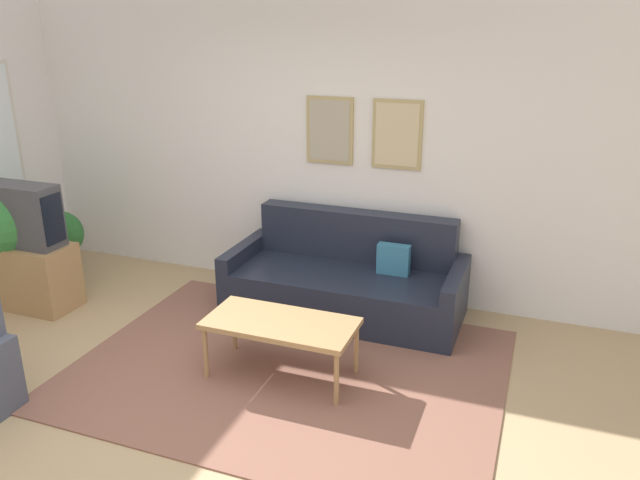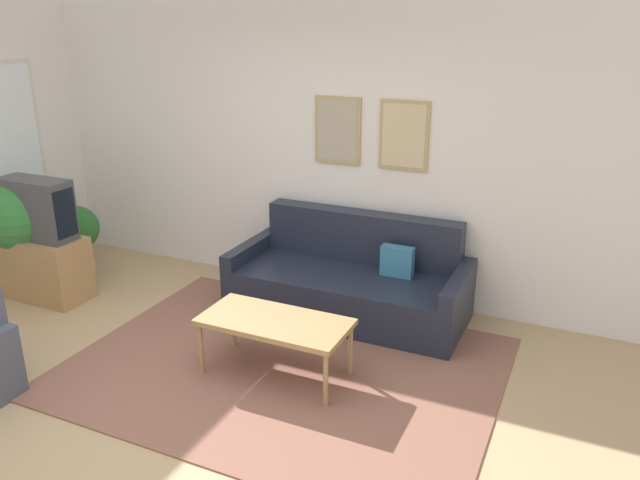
# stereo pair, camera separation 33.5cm
# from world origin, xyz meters

# --- Properties ---
(ground_plane) EXTENTS (16.00, 16.00, 0.00)m
(ground_plane) POSITION_xyz_m (0.00, 0.00, 0.00)
(ground_plane) COLOR tan
(area_rug) EXTENTS (3.15, 2.38, 0.01)m
(area_rug) POSITION_xyz_m (0.39, 0.97, 0.01)
(area_rug) COLOR brown
(area_rug) RESTS_ON ground_plane
(wall_back) EXTENTS (8.00, 0.09, 2.70)m
(wall_back) POSITION_xyz_m (0.01, 2.53, 1.35)
(wall_back) COLOR silver
(wall_back) RESTS_ON ground_plane
(couch) EXTENTS (2.06, 0.90, 0.86)m
(couch) POSITION_xyz_m (0.49, 2.08, 0.29)
(couch) COLOR #1E2333
(couch) RESTS_ON ground_plane
(coffee_table) EXTENTS (1.09, 0.52, 0.45)m
(coffee_table) POSITION_xyz_m (0.38, 0.87, 0.41)
(coffee_table) COLOR #A87F51
(coffee_table) RESTS_ON ground_plane
(tv_stand) EXTENTS (0.79, 0.42, 0.60)m
(tv_stand) POSITION_xyz_m (-2.23, 1.18, 0.30)
(tv_stand) COLOR #A87F51
(tv_stand) RESTS_ON ground_plane
(tv) EXTENTS (0.70, 0.28, 0.55)m
(tv) POSITION_xyz_m (-2.22, 1.18, 0.87)
(tv) COLOR #424247
(tv) RESTS_ON tv_stand
(potted_plant_tall) EXTENTS (0.72, 0.72, 1.14)m
(potted_plant_tall) POSITION_xyz_m (-2.47, 1.21, 0.74)
(potted_plant_tall) COLOR #383D42
(potted_plant_tall) RESTS_ON ground_plane
(potted_plant_by_window) EXTENTS (0.46, 0.46, 0.70)m
(potted_plant_by_window) POSITION_xyz_m (-2.43, 1.79, 0.43)
(potted_plant_by_window) COLOR beige
(potted_plant_by_window) RESTS_ON ground_plane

